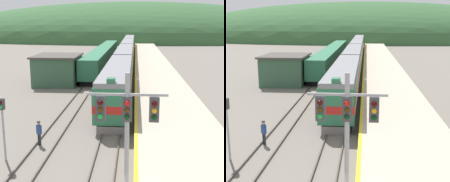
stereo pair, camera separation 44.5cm
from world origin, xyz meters
The scene contains 13 objects.
track_main centered at (0.00, 70.00, 0.08)m, with size 1.52×180.00×0.16m.
track_siding centered at (-4.57, 70.00, 0.08)m, with size 1.52×180.00×0.16m.
platform centered at (5.22, 50.00, 0.48)m, with size 6.75×140.00×0.96m.
distant_hills centered at (0.00, 149.08, 0.00)m, with size 199.46×89.76×36.62m.
station_shed centered at (-9.18, 32.29, 2.11)m, with size 6.33×7.31×4.18m.
express_train_lead_car centered at (0.00, 22.04, 2.30)m, with size 2.95×21.04×4.56m.
carriage_second centered at (0.00, 44.42, 2.29)m, with size 2.94×21.49×4.20m.
carriage_third centered at (0.00, 66.80, 2.29)m, with size 2.94×21.49×4.20m.
carriage_fourth centered at (0.00, 89.17, 2.29)m, with size 2.94×21.49×4.20m.
siding_train centered at (-4.57, 52.57, 1.92)m, with size 2.90×45.42×3.72m.
signal_mast_main centered at (1.52, 1.03, 4.64)m, with size 3.30×0.42×6.82m.
signal_post_siding centered at (-6.47, 6.93, 2.99)m, with size 0.36×0.42×4.19m.
track_worker centered at (-5.03, 9.60, 1.05)m, with size 0.42×0.38×1.82m.
Camera 1 is at (1.80, -11.28, 8.82)m, focal length 50.00 mm.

